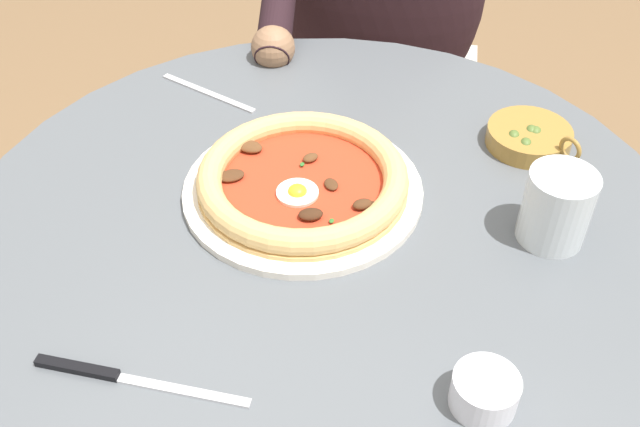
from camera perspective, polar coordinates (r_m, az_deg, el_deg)
dining_table at (r=1.01m, az=0.16°, el=-7.60°), size 0.89×0.89×0.74m
pizza_on_plate at (r=0.91m, az=-1.37°, el=2.51°), size 0.30×0.30×0.04m
water_glass at (r=0.88m, az=17.89°, el=0.16°), size 0.08×0.08×0.09m
steak_knife at (r=0.76m, az=-16.12°, el=-11.98°), size 0.02×0.22×0.01m
ramekin_capers at (r=0.72m, az=12.72°, el=-13.33°), size 0.06×0.06×0.04m
olive_pan at (r=1.03m, az=16.01°, el=5.75°), size 0.11×0.12×0.05m
fork_utensil at (r=1.12m, az=-8.72°, el=9.28°), size 0.06×0.17×0.00m
diner_person at (r=1.55m, az=4.21°, el=10.21°), size 0.52×0.42×1.17m
cafe_chair_diner at (r=1.68m, az=4.82°, el=12.64°), size 0.48×0.48×0.84m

